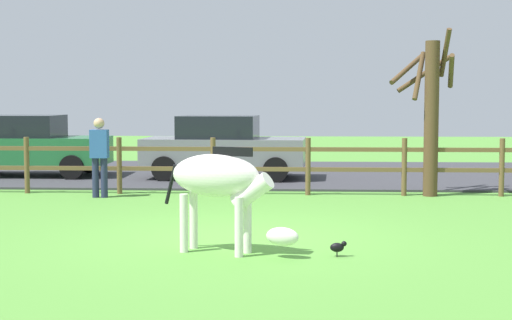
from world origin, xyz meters
The scene contains 9 objects.
ground_plane centered at (0.00, 0.00, 0.00)m, with size 60.00×60.00×0.00m, color #549338.
parking_asphalt centered at (0.00, 9.30, 0.03)m, with size 28.00×7.40×0.05m, color #38383D.
paddock_fence centered at (-0.93, 5.00, 0.69)m, with size 20.25×0.11×1.21m.
bare_tree centered at (3.63, 5.02, 1.80)m, with size 1.40×1.37×3.47m.
zebra centered at (-0.14, -1.16, 0.93)m, with size 1.86×0.92×1.41m.
crow_on_grass centered at (1.39, -1.31, 0.13)m, with size 0.22×0.10×0.20m.
parked_car_grey centered at (-1.00, 7.90, 0.84)m, with size 4.08×2.05×1.56m.
parked_car_green centered at (-6.08, 8.19, 0.84)m, with size 4.02×1.92×1.56m.
visitor_near_fence centered at (-3.20, 4.37, 0.91)m, with size 0.36×0.22×1.64m.
Camera 1 is at (0.86, -11.14, 2.05)m, focal length 53.84 mm.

